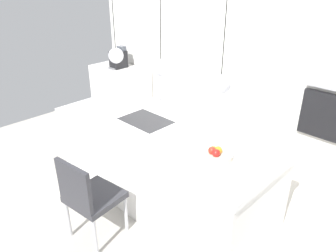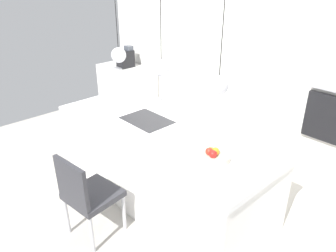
{
  "view_description": "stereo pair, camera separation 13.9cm",
  "coord_description": "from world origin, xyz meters",
  "px_view_note": "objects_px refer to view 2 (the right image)",
  "views": [
    {
      "loc": [
        2.27,
        -2.21,
        2.45
      ],
      "look_at": [
        0.1,
        0.0,
        0.95
      ],
      "focal_mm": 34.62,
      "sensor_mm": 36.0,
      "label": 1
    },
    {
      "loc": [
        2.36,
        -2.11,
        2.45
      ],
      "look_at": [
        0.1,
        0.0,
        0.95
      ],
      "focal_mm": 34.62,
      "sensor_mm": 36.0,
      "label": 2
    }
  ],
  "objects_px": {
    "oven": "(329,119)",
    "coffee_machine": "(126,58)",
    "chair_near": "(87,193)",
    "fruit_bowl": "(214,156)"
  },
  "relations": [
    {
      "from": "oven",
      "to": "chair_near",
      "type": "distance_m",
      "value": 2.83
    },
    {
      "from": "fruit_bowl",
      "to": "oven",
      "type": "relative_size",
      "value": 0.49
    },
    {
      "from": "oven",
      "to": "coffee_machine",
      "type": "bearing_deg",
      "value": -175.22
    },
    {
      "from": "coffee_machine",
      "to": "chair_near",
      "type": "bearing_deg",
      "value": -43.25
    },
    {
      "from": "chair_near",
      "to": "fruit_bowl",
      "type": "bearing_deg",
      "value": 46.29
    },
    {
      "from": "fruit_bowl",
      "to": "chair_near",
      "type": "bearing_deg",
      "value": -133.71
    },
    {
      "from": "coffee_machine",
      "to": "chair_near",
      "type": "xyz_separation_m",
      "value": [
        2.4,
        -2.25,
        -0.48
      ]
    },
    {
      "from": "fruit_bowl",
      "to": "chair_near",
      "type": "distance_m",
      "value": 1.27
    },
    {
      "from": "oven",
      "to": "fruit_bowl",
      "type": "bearing_deg",
      "value": -101.04
    },
    {
      "from": "fruit_bowl",
      "to": "oven",
      "type": "distance_m",
      "value": 1.71
    }
  ]
}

